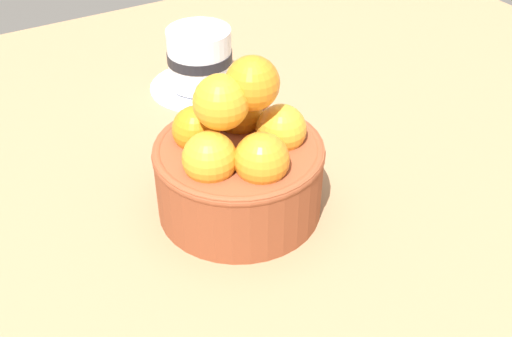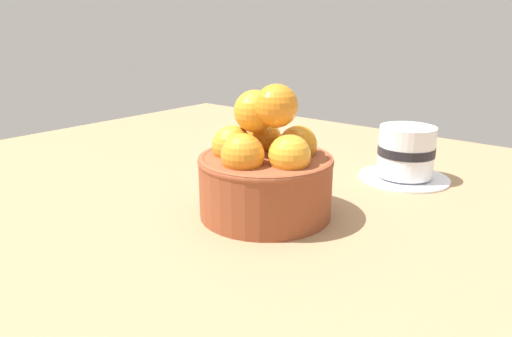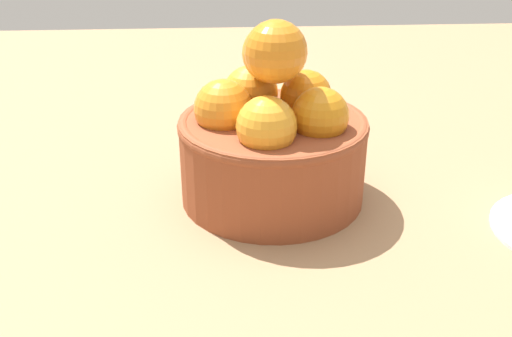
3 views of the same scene
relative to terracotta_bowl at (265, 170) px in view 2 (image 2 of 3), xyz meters
The scene contains 3 objects.
ground_plane 7.11cm from the terracotta_bowl, 114.59° to the right, with size 123.80×103.52×3.40cm, color #997551.
terracotta_bowl is the anchor object (origin of this frame).
coffee_cup 24.13cm from the terracotta_bowl, 107.87° to the right, with size 12.74×12.74×7.70cm.
Camera 2 is at (-31.70, 40.35, 21.65)cm, focal length 33.00 mm.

